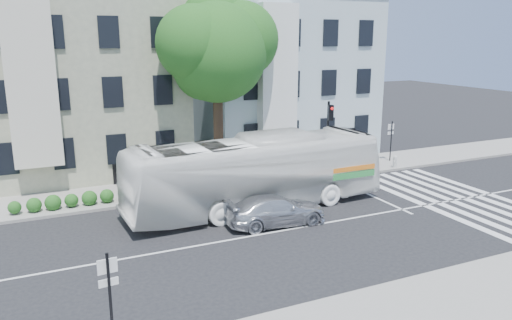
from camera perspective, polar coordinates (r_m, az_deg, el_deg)
ground at (r=22.42m, az=3.53°, el=-7.98°), size 120.00×120.00×0.00m
sidewalk_far at (r=29.30m, az=-3.87°, el=-2.55°), size 80.00×4.00×0.15m
sidewalk_near at (r=16.51m, az=17.33°, el=-16.83°), size 80.00×4.00×0.15m
building_left at (r=33.55m, az=-19.82°, el=8.20°), size 12.00×10.00×11.00m
building_right at (r=37.46m, az=2.26°, el=9.50°), size 12.00×10.00×11.00m
street_tree at (r=28.82m, az=-4.55°, el=12.82°), size 7.30×5.90×11.10m
bus at (r=24.59m, az=0.05°, el=-1.45°), size 3.72×13.34×3.68m
sedan at (r=22.84m, az=2.29°, el=-5.73°), size 2.19×4.79×1.36m
hedge at (r=26.49m, az=-16.68°, el=-3.95°), size 8.32×3.52×0.70m
traffic_signal at (r=30.53m, az=8.33°, el=3.59°), size 0.46×0.54×4.60m
fire_hydrant at (r=33.39m, az=15.60°, el=-0.15°), size 0.44×0.31×0.78m
near_sign_pole at (r=13.89m, az=-16.40°, el=-14.18°), size 0.52×0.18×2.86m
far_sign_pole at (r=34.88m, az=15.17°, el=2.67°), size 0.49×0.17×2.72m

